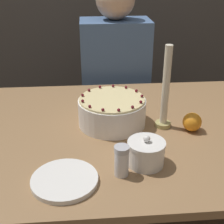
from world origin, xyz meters
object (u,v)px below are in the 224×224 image
Objects in this scene: cake at (112,111)px; person_man_blue_shirt at (115,101)px; sugar_bowl at (146,153)px; sugar_shaker at (122,161)px; candle at (165,95)px.

person_man_blue_shirt reaches higher than cake.
sugar_bowl is 0.10m from sugar_shaker.
person_man_blue_shirt is at bearing 83.66° from cake.
sugar_shaker is at bearing 85.95° from person_man_blue_shirt.
person_man_blue_shirt is at bearing 85.95° from sugar_shaker.
sugar_shaker is (0.00, -0.34, -0.00)m from cake.
cake is 2.65× the size of sugar_shaker.
cake is 0.23m from candle.
cake is at bearing 167.97° from candle.
cake is 0.31m from sugar_bowl.
sugar_shaker is 1.02m from person_man_blue_shirt.
cake reaches higher than sugar_bowl.
sugar_shaker is at bearing -124.41° from candle.
sugar_bowl is 0.10× the size of person_man_blue_shirt.
candle is at bearing -12.03° from cake.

